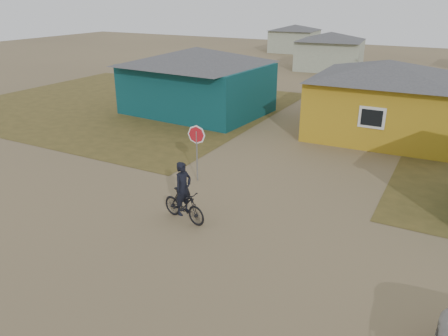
{
  "coord_description": "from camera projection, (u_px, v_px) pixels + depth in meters",
  "views": [
    {
      "loc": [
        5.83,
        -9.35,
        6.89
      ],
      "look_at": [
        -0.89,
        3.0,
        1.3
      ],
      "focal_mm": 35.0,
      "sensor_mm": 36.0,
      "label": 1
    }
  ],
  "objects": [
    {
      "name": "grass_nw",
      "position": [
        125.0,
        104.0,
        29.6
      ],
      "size": [
        20.0,
        18.0,
        0.0
      ],
      "primitive_type": "cube",
      "color": "brown",
      "rests_on": "ground"
    },
    {
      "name": "house_pale_north",
      "position": [
        294.0,
        38.0,
        55.89
      ],
      "size": [
        6.28,
        5.81,
        3.4
      ],
      "color": "#9AA28B",
      "rests_on": "ground"
    },
    {
      "name": "house_yellow",
      "position": [
        385.0,
        97.0,
        22.34
      ],
      "size": [
        7.72,
        6.76,
        3.9
      ],
      "color": "#B38A1B",
      "rests_on": "ground"
    },
    {
      "name": "house_teal",
      "position": [
        197.0,
        79.0,
        26.8
      ],
      "size": [
        8.93,
        7.08,
        4.0
      ],
      "color": "#0A363B",
      "rests_on": "ground"
    },
    {
      "name": "house_pale_west",
      "position": [
        330.0,
        50.0,
        42.5
      ],
      "size": [
        7.04,
        6.15,
        3.6
      ],
      "color": "#9AA28B",
      "rests_on": "ground"
    },
    {
      "name": "ground",
      "position": [
        202.0,
        248.0,
        12.77
      ],
      "size": [
        120.0,
        120.0,
        0.0
      ],
      "primitive_type": "plane",
      "color": "olive"
    },
    {
      "name": "cyclist",
      "position": [
        184.0,
        200.0,
        14.07
      ],
      "size": [
        1.86,
        0.88,
        2.03
      ],
      "color": "black",
      "rests_on": "ground"
    },
    {
      "name": "stop_sign",
      "position": [
        197.0,
        140.0,
        16.78
      ],
      "size": [
        0.72,
        0.26,
        2.28
      ],
      "color": "gray",
      "rests_on": "ground"
    }
  ]
}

